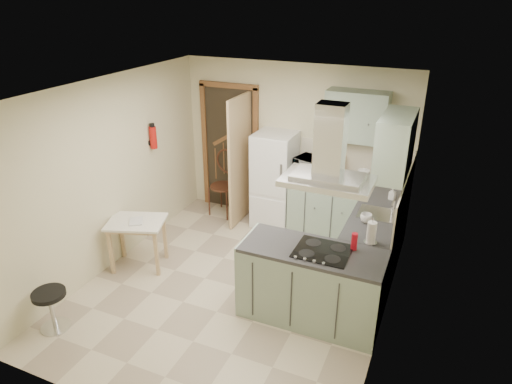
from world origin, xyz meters
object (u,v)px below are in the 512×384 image
at_px(stool, 52,310).
at_px(bentwood_chair, 223,186).
at_px(peninsula, 311,284).
at_px(extractor_hood, 327,181).
at_px(fridge, 275,180).
at_px(microwave, 313,168).
at_px(drop_leaf_table, 139,243).

bearing_deg(stool, bentwood_chair, 82.38).
bearing_deg(peninsula, extractor_hood, 0.00).
bearing_deg(bentwood_chair, fridge, 7.72).
height_order(fridge, bentwood_chair, fridge).
bearing_deg(microwave, fridge, -164.59).
xyz_separation_m(peninsula, extractor_hood, (0.10, 0.00, 1.27)).
xyz_separation_m(fridge, peninsula, (1.22, -1.98, -0.30)).
xyz_separation_m(drop_leaf_table, bentwood_chair, (0.33, 1.86, 0.15)).
height_order(bentwood_chair, microwave, microwave).
height_order(peninsula, extractor_hood, extractor_hood).
relative_size(stool, microwave, 0.91).
bearing_deg(drop_leaf_table, extractor_hood, -21.62).
bearing_deg(stool, microwave, 59.41).
xyz_separation_m(fridge, microwave, (0.61, -0.01, 0.30)).
distance_m(extractor_hood, bentwood_chair, 3.20).
relative_size(drop_leaf_table, stool, 1.51).
bearing_deg(extractor_hood, microwave, 109.85).
xyz_separation_m(fridge, stool, (-1.33, -3.29, -0.51)).
height_order(extractor_hood, bentwood_chair, extractor_hood).
distance_m(fridge, peninsula, 2.35).
bearing_deg(extractor_hood, drop_leaf_table, 177.62).
relative_size(bentwood_chair, microwave, 1.86).
distance_m(fridge, bentwood_chair, 0.93).
distance_m(peninsula, drop_leaf_table, 2.45).
bearing_deg(extractor_hood, fridge, 123.79).
bearing_deg(peninsula, stool, -152.82).
bearing_deg(stool, drop_leaf_table, 85.52).
bearing_deg(microwave, stool, -104.46).
distance_m(bentwood_chair, microwave, 1.60).
distance_m(drop_leaf_table, bentwood_chair, 1.89).
bearing_deg(microwave, peninsula, -56.63).
height_order(fridge, microwave, fridge).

